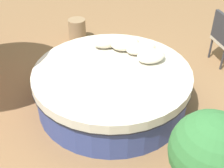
{
  "coord_description": "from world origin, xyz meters",
  "views": [
    {
      "loc": [
        1.32,
        3.44,
        3.05
      ],
      "look_at": [
        0.0,
        0.0,
        0.38
      ],
      "focal_mm": 48.01,
      "sensor_mm": 36.0,
      "label": 1
    }
  ],
  "objects_px": {
    "throw_pillow_0": "(151,56)",
    "planter": "(209,158)",
    "side_table": "(77,30)",
    "throw_pillow_3": "(107,42)",
    "round_bed": "(112,87)",
    "throw_pillow_1": "(141,48)",
    "throw_pillow_2": "(125,43)"
  },
  "relations": [
    {
      "from": "round_bed",
      "to": "throw_pillow_0",
      "type": "bearing_deg",
      "value": -177.72
    },
    {
      "from": "throw_pillow_0",
      "to": "planter",
      "type": "distance_m",
      "value": 2.0
    },
    {
      "from": "round_bed",
      "to": "throw_pillow_1",
      "type": "bearing_deg",
      "value": -153.24
    },
    {
      "from": "round_bed",
      "to": "throw_pillow_2",
      "type": "distance_m",
      "value": 0.8
    },
    {
      "from": "throw_pillow_2",
      "to": "throw_pillow_3",
      "type": "bearing_deg",
      "value": -30.84
    },
    {
      "from": "throw_pillow_2",
      "to": "planter",
      "type": "distance_m",
      "value": 2.48
    },
    {
      "from": "throw_pillow_3",
      "to": "planter",
      "type": "relative_size",
      "value": 0.38
    },
    {
      "from": "side_table",
      "to": "round_bed",
      "type": "bearing_deg",
      "value": 87.91
    },
    {
      "from": "round_bed",
      "to": "side_table",
      "type": "distance_m",
      "value": 2.29
    },
    {
      "from": "round_bed",
      "to": "throw_pillow_3",
      "type": "bearing_deg",
      "value": -104.3
    },
    {
      "from": "round_bed",
      "to": "throw_pillow_2",
      "type": "bearing_deg",
      "value": -128.77
    },
    {
      "from": "throw_pillow_1",
      "to": "throw_pillow_3",
      "type": "xyz_separation_m",
      "value": [
        0.44,
        -0.38,
        0.02
      ]
    },
    {
      "from": "throw_pillow_1",
      "to": "throw_pillow_2",
      "type": "bearing_deg",
      "value": -50.4
    },
    {
      "from": "throw_pillow_0",
      "to": "throw_pillow_2",
      "type": "xyz_separation_m",
      "value": [
        0.21,
        -0.51,
        0.01
      ]
    },
    {
      "from": "throw_pillow_0",
      "to": "throw_pillow_1",
      "type": "distance_m",
      "value": 0.29
    },
    {
      "from": "side_table",
      "to": "throw_pillow_3",
      "type": "bearing_deg",
      "value": 93.28
    },
    {
      "from": "round_bed",
      "to": "planter",
      "type": "bearing_deg",
      "value": 98.54
    },
    {
      "from": "throw_pillow_1",
      "to": "planter",
      "type": "distance_m",
      "value": 2.28
    },
    {
      "from": "round_bed",
      "to": "throw_pillow_0",
      "type": "distance_m",
      "value": 0.76
    },
    {
      "from": "round_bed",
      "to": "throw_pillow_2",
      "type": "relative_size",
      "value": 4.92
    },
    {
      "from": "throw_pillow_0",
      "to": "planter",
      "type": "relative_size",
      "value": 0.36
    },
    {
      "from": "throw_pillow_2",
      "to": "throw_pillow_3",
      "type": "distance_m",
      "value": 0.3
    },
    {
      "from": "throw_pillow_1",
      "to": "side_table",
      "type": "distance_m",
      "value": 2.1
    },
    {
      "from": "throw_pillow_3",
      "to": "side_table",
      "type": "relative_size",
      "value": 0.99
    },
    {
      "from": "round_bed",
      "to": "throw_pillow_3",
      "type": "height_order",
      "value": "throw_pillow_3"
    },
    {
      "from": "throw_pillow_1",
      "to": "side_table",
      "type": "bearing_deg",
      "value": -74.93
    },
    {
      "from": "planter",
      "to": "side_table",
      "type": "distance_m",
      "value": 4.26
    },
    {
      "from": "planter",
      "to": "side_table",
      "type": "xyz_separation_m",
      "value": [
        0.21,
        -4.23,
        -0.48
      ]
    },
    {
      "from": "round_bed",
      "to": "planter",
      "type": "relative_size",
      "value": 1.94
    },
    {
      "from": "throw_pillow_3",
      "to": "throw_pillow_2",
      "type": "bearing_deg",
      "value": 149.16
    },
    {
      "from": "throw_pillow_1",
      "to": "round_bed",
      "type": "bearing_deg",
      "value": 26.76
    },
    {
      "from": "throw_pillow_0",
      "to": "planter",
      "type": "xyz_separation_m",
      "value": [
        0.35,
        1.97,
        -0.01
      ]
    }
  ]
}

